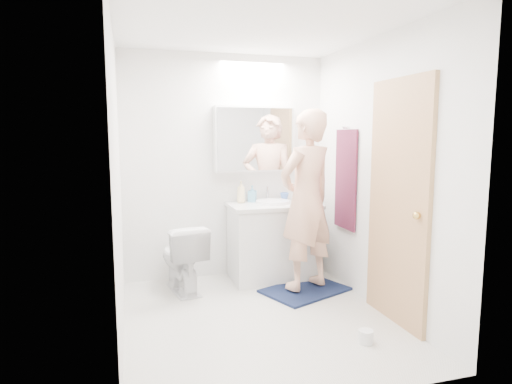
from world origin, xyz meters
name	(u,v)px	position (x,y,z in m)	size (l,w,h in m)	color
floor	(259,318)	(0.00, 0.00, 0.00)	(2.50, 2.50, 0.00)	silver
ceiling	(259,25)	(0.00, 0.00, 2.40)	(2.50, 2.50, 0.00)	white
wall_back	(226,167)	(0.00, 1.25, 1.20)	(2.50, 2.50, 0.00)	white
wall_front	(324,200)	(0.00, -1.25, 1.20)	(2.50, 2.50, 0.00)	white
wall_left	(117,182)	(-1.10, 0.00, 1.20)	(2.50, 2.50, 0.00)	white
wall_right	(378,174)	(1.10, 0.00, 1.20)	(2.50, 2.50, 0.00)	white
vanity_cabinet	(273,243)	(0.45, 0.96, 0.39)	(0.90, 0.55, 0.78)	silver
countertop	(273,205)	(0.45, 0.96, 0.80)	(0.95, 0.58, 0.04)	silver
sink_basin	(273,202)	(0.45, 0.99, 0.84)	(0.36, 0.36, 0.03)	white
faucet	(267,193)	(0.45, 1.19, 0.90)	(0.02, 0.02, 0.16)	silver
medicine_cabinet	(254,139)	(0.30, 1.18, 1.50)	(0.88, 0.14, 0.70)	white
mirror_panel	(256,139)	(0.30, 1.10, 1.50)	(0.84, 0.01, 0.66)	silver
toilet	(182,257)	(-0.54, 0.85, 0.34)	(0.38, 0.67, 0.68)	white
bath_rug	(305,290)	(0.63, 0.49, 0.01)	(0.80, 0.55, 0.02)	#12193A
person	(306,200)	(0.63, 0.49, 0.92)	(0.64, 0.42, 1.74)	#E3A888
door	(398,203)	(1.08, -0.35, 1.00)	(0.04, 0.80, 2.00)	tan
door_knob	(417,216)	(1.04, -0.65, 0.95)	(0.06, 0.06, 0.06)	gold
towel	(346,180)	(1.08, 0.55, 1.10)	(0.02, 0.42, 1.00)	#12173A
towel_hook	(346,127)	(1.07, 0.55, 1.62)	(0.02, 0.02, 0.07)	silver
soap_bottle_a	(241,192)	(0.13, 1.11, 0.94)	(0.09, 0.09, 0.24)	beige
soap_bottle_b	(252,194)	(0.27, 1.15, 0.91)	(0.08, 0.08, 0.18)	#5EA5CB
toothbrush_cup	(284,197)	(0.63, 1.12, 0.87)	(0.10, 0.10, 0.09)	#3E67BB
toilet_paper_roll	(366,337)	(0.64, -0.65, 0.05)	(0.11, 0.11, 0.10)	silver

